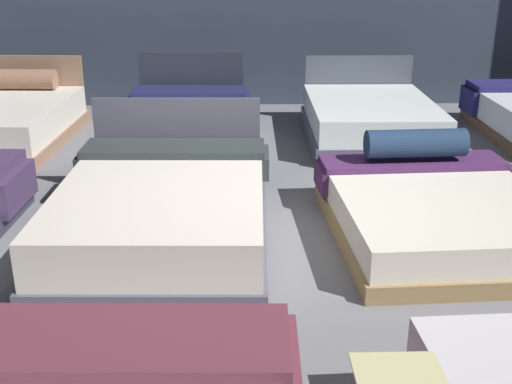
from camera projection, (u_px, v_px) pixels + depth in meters
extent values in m
cube|color=slate|center=(304.00, 246.00, 4.93)|extent=(18.00, 18.00, 0.02)
cube|color=brown|center=(122.00, 341.00, 2.80)|extent=(1.49, 0.58, 0.06)
cube|color=brown|center=(291.00, 374.00, 2.86)|extent=(0.08, 0.53, 0.28)
cube|color=#433052|center=(17.00, 188.00, 5.32)|extent=(0.12, 0.69, 0.30)
cube|color=#514F60|center=(164.00, 234.00, 4.92)|extent=(1.64, 2.20, 0.15)
cube|color=silver|center=(162.00, 205.00, 4.84)|extent=(1.58, 2.13, 0.33)
cube|color=#514F60|center=(178.00, 147.00, 5.79)|extent=(1.49, 0.08, 0.90)
cube|color=#2B3233|center=(174.00, 149.00, 5.53)|extent=(1.57, 0.51, 0.06)
cube|color=#2B3233|center=(84.00, 162.00, 5.57)|extent=(0.07, 0.46, 0.19)
cube|color=#2B3233|center=(265.00, 162.00, 5.57)|extent=(0.07, 0.46, 0.19)
cube|color=olive|center=(437.00, 230.00, 5.02)|extent=(1.70, 2.03, 0.13)
cube|color=silver|center=(439.00, 209.00, 4.95)|extent=(1.64, 1.97, 0.23)
cube|color=#482453|center=(412.00, 162.00, 5.57)|extent=(1.61, 0.52, 0.05)
cube|color=#482453|center=(321.00, 178.00, 5.56)|extent=(0.07, 0.44, 0.20)
cube|color=#482453|center=(499.00, 173.00, 5.68)|extent=(0.07, 0.44, 0.20)
cylinder|color=#1C304C|center=(416.00, 143.00, 5.46)|extent=(0.87, 0.28, 0.24)
cube|color=#8F6C53|center=(3.00, 137.00, 7.46)|extent=(1.58, 2.15, 0.14)
cube|color=silver|center=(0.00, 117.00, 7.37)|extent=(1.52, 2.08, 0.32)
cube|color=#8F6C53|center=(31.00, 88.00, 8.30)|extent=(1.39, 0.11, 0.85)
cylinder|color=#90654F|center=(22.00, 79.00, 8.01)|extent=(0.85, 0.30, 0.25)
cube|color=#272D37|center=(184.00, 135.00, 7.52)|extent=(1.49, 2.07, 0.15)
cube|color=silver|center=(184.00, 119.00, 7.45)|extent=(1.43, 2.01, 0.24)
cube|color=#272D37|center=(192.00, 86.00, 8.34)|extent=(1.35, 0.08, 0.88)
cube|color=#1B1E4A|center=(189.00, 92.00, 8.06)|extent=(1.43, 0.58, 0.07)
cube|color=#1B1E4A|center=(133.00, 104.00, 8.12)|extent=(0.09, 0.54, 0.24)
cube|color=#1B1E4A|center=(247.00, 104.00, 8.12)|extent=(0.09, 0.54, 0.24)
cube|color=#4A515E|center=(370.00, 133.00, 7.50)|extent=(1.49, 1.98, 0.19)
cube|color=silver|center=(371.00, 113.00, 7.41)|extent=(1.43, 1.92, 0.29)
cube|color=#4A515E|center=(358.00, 88.00, 8.30)|extent=(1.37, 0.06, 0.84)
cube|color=navy|center=(469.00, 100.00, 8.23)|extent=(0.07, 0.51, 0.31)
cube|color=beige|center=(398.00, 372.00, 2.00)|extent=(0.28, 0.20, 0.01)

